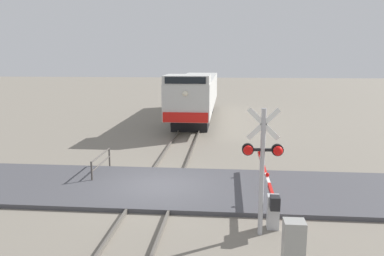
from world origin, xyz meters
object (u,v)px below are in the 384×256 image
(crossing_gate, at_px, (270,195))
(utility_cabinet, at_px, (293,249))
(guard_railing, at_px, (101,161))
(crossing_signal, at_px, (262,158))
(locomotive, at_px, (196,94))

(crossing_gate, relative_size, utility_cabinet, 4.45)
(crossing_gate, distance_m, guard_railing, 8.02)
(crossing_signal, height_order, utility_cabinet, crossing_signal)
(utility_cabinet, height_order, guard_railing, utility_cabinet)
(utility_cabinet, distance_m, guard_railing, 10.41)
(crossing_gate, xyz_separation_m, utility_cabinet, (0.17, -3.64, -0.02))
(crossing_signal, relative_size, crossing_gate, 0.60)
(crossing_gate, bearing_deg, guard_railing, 150.75)
(locomotive, xyz_separation_m, guard_railing, (-2.92, -16.14, -1.48))
(locomotive, bearing_deg, crossing_signal, -80.34)
(crossing_signal, distance_m, guard_railing, 8.63)
(utility_cabinet, relative_size, guard_railing, 0.56)
(guard_railing, bearing_deg, locomotive, 79.74)
(crossing_gate, bearing_deg, crossing_signal, -106.64)
(crossing_signal, relative_size, guard_railing, 1.50)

